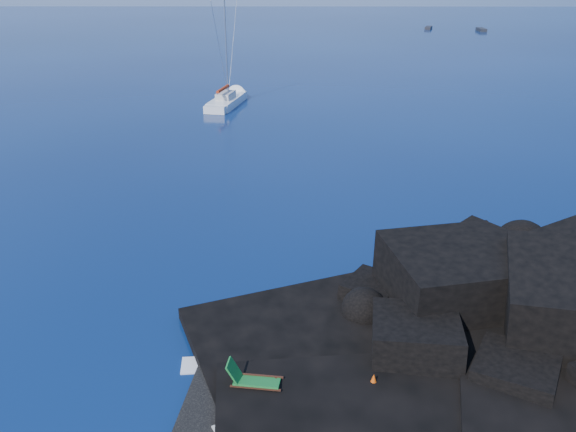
% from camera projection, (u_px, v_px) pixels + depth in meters
% --- Properties ---
extents(ground, '(400.00, 400.00, 0.00)m').
position_uv_depth(ground, '(174.00, 423.00, 17.33)').
color(ground, '#031339').
rests_on(ground, ground).
extents(headland, '(24.00, 24.00, 3.60)m').
position_uv_depth(headland, '(553.00, 362.00, 20.00)').
color(headland, black).
rests_on(headland, ground).
extents(beach, '(9.08, 6.86, 0.70)m').
position_uv_depth(beach, '(318.00, 412.00, 17.76)').
color(beach, black).
rests_on(beach, ground).
extents(surf_foam, '(10.00, 8.00, 0.06)m').
position_uv_depth(surf_foam, '(326.00, 328.00, 21.87)').
color(surf_foam, white).
rests_on(surf_foam, ground).
extents(sailboat, '(4.38, 11.03, 11.32)m').
position_uv_depth(sailboat, '(227.00, 105.00, 57.24)').
color(sailboat, white).
rests_on(sailboat, ground).
extents(deck_chair, '(1.76, 0.93, 1.16)m').
position_uv_depth(deck_chair, '(257.00, 376.00, 17.93)').
color(deck_chair, '#19722C').
rests_on(deck_chair, beach).
extents(towel, '(2.32, 1.90, 0.06)m').
position_uv_depth(towel, '(250.00, 425.00, 16.76)').
color(towel, beige).
rests_on(towel, beach).
extents(sunbather, '(1.57, 1.12, 0.21)m').
position_uv_depth(sunbather, '(250.00, 421.00, 16.71)').
color(sunbather, '#EABA7A').
rests_on(sunbather, towel).
extents(marker_cone, '(0.49, 0.49, 0.57)m').
position_uv_depth(marker_cone, '(373.00, 381.00, 18.14)').
color(marker_cone, '#EE510C').
rests_on(marker_cone, beach).
extents(distant_boat_a, '(2.55, 4.29, 0.55)m').
position_uv_depth(distant_boat_a, '(428.00, 29.00, 127.45)').
color(distant_boat_a, black).
rests_on(distant_boat_a, ground).
extents(distant_boat_b, '(1.69, 4.63, 0.61)m').
position_uv_depth(distant_boat_b, '(481.00, 31.00, 123.35)').
color(distant_boat_b, black).
rests_on(distant_boat_b, ground).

